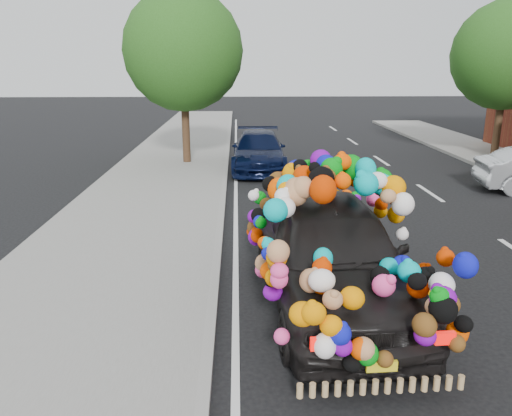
{
  "coord_description": "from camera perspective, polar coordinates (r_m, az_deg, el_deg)",
  "views": [
    {
      "loc": [
        -1.95,
        -8.75,
        3.57
      ],
      "look_at": [
        -1.6,
        0.45,
        0.91
      ],
      "focal_mm": 35.0,
      "sensor_mm": 36.0,
      "label": 1
    }
  ],
  "objects": [
    {
      "name": "ground",
      "position": [
        9.65,
        9.69,
        -5.87
      ],
      "size": [
        100.0,
        100.0,
        0.0
      ],
      "primitive_type": "plane",
      "color": "black",
      "rests_on": "ground"
    },
    {
      "name": "sidewalk",
      "position": [
        9.72,
        -16.1,
        -5.76
      ],
      "size": [
        4.0,
        60.0,
        0.12
      ],
      "primitive_type": "cube",
      "color": "gray",
      "rests_on": "ground"
    },
    {
      "name": "kerb",
      "position": [
        9.43,
        -4.48,
        -5.77
      ],
      "size": [
        0.15,
        60.0,
        0.13
      ],
      "primitive_type": "cube",
      "color": "gray",
      "rests_on": "ground"
    },
    {
      "name": "tree_near_sidewalk",
      "position": [
        18.35,
        -8.36,
        17.35
      ],
      "size": [
        4.2,
        4.2,
        6.13
      ],
      "color": "#332114",
      "rests_on": "ground"
    },
    {
      "name": "tree_far_b",
      "position": [
        21.23,
        26.78,
        15.32
      ],
      "size": [
        4.0,
        4.0,
        5.9
      ],
      "color": "#332114",
      "rests_on": "ground"
    },
    {
      "name": "plush_art_car",
      "position": [
        7.56,
        8.6,
        -2.42
      ],
      "size": [
        2.56,
        5.18,
        2.31
      ],
      "rotation": [
        0.0,
        0.0,
        0.05
      ],
      "color": "black",
      "rests_on": "ground"
    },
    {
      "name": "navy_sedan",
      "position": [
        17.59,
        0.29,
        6.54
      ],
      "size": [
        1.96,
        4.54,
        1.3
      ],
      "primitive_type": "imported",
      "rotation": [
        0.0,
        0.0,
        -0.03
      ],
      "color": "black",
      "rests_on": "ground"
    }
  ]
}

